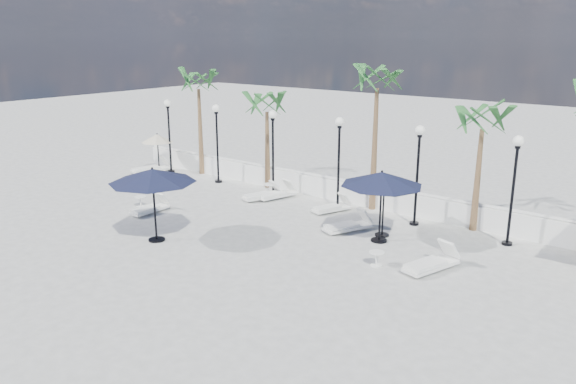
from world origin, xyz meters
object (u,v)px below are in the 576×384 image
Objects in this scene: lounger_4 at (263,194)px; lounger_7 at (432,263)px; parasol_navy_mid at (384,182)px; lounger_1 at (151,168)px; parasol_navy_left at (152,176)px; lounger_0 at (150,208)px; lounger_3 at (277,193)px; parasol_navy_right at (382,179)px; lounger_6 at (348,225)px; parasol_cream_small at (157,139)px; lounger_2 at (156,182)px; lounger_5 at (332,207)px.

lounger_4 is 9.58m from lounger_7.
lounger_4 is 6.76m from parasol_navy_mid.
lounger_1 is 14.53m from parasol_navy_mid.
parasol_navy_mid reaches higher than lounger_4.
lounger_0 is at bearing 144.87° from parasol_navy_left.
lounger_0 is 0.89× the size of lounger_3.
lounger_1 is 14.80m from parasol_navy_right.
lounger_6 is at bearing 4.54° from lounger_4.
parasol_navy_mid is (6.09, 5.34, -0.33)m from parasol_navy_left.
parasol_cream_small is at bearing 86.40° from lounger_1.
parasol_cream_small reaches higher than lounger_4.
lounger_3 is (2.76, 4.85, 0.02)m from lounger_0.
parasol_cream_small is at bearing -165.79° from lounger_3.
lounger_6 is 2.21m from parasol_navy_mid.
lounger_7 is (9.17, -2.74, 0.03)m from lounger_4.
lounger_4 is at bearing 167.55° from parasol_navy_right.
lounger_7 is at bearing -11.32° from parasol_cream_small.
lounger_0 is 7.52m from parasol_cream_small.
lounger_0 is 3.96m from parasol_navy_left.
lounger_2 is (-3.15, 2.88, -0.00)m from lounger_0.
lounger_2 is 12.12m from parasol_navy_mid.
lounger_1 reaches higher than lounger_5.
lounger_0 is at bearing -158.77° from parasol_navy_mid.
lounger_5 is 0.86× the size of parasol_cream_small.
lounger_4 is 3.46m from lounger_5.
lounger_1 reaches higher than lounger_4.
lounger_5 is at bearing 37.88° from lounger_0.
lounger_5 is (3.04, -0.17, -0.02)m from lounger_3.
parasol_cream_small is at bearing 139.76° from parasol_navy_left.
lounger_2 is 0.58× the size of parasol_navy_left.
lounger_3 is 1.09× the size of lounger_5.
lounger_0 is 0.92× the size of lounger_4.
parasol_navy_mid is (8.82, 3.42, 1.81)m from lounger_0.
lounger_6 is at bearing -20.67° from lounger_5.
lounger_1 is at bearing 173.34° from parasol_navy_right.
parasol_navy_right is (14.56, -1.70, 2.01)m from lounger_1.
lounger_0 is at bearing -17.54° from lounger_2.
parasol_navy_mid is at bearing 10.10° from lounger_4.
parasol_navy_mid reaches higher than lounger_7.
lounger_7 is at bearing 21.69° from parasol_navy_left.
parasol_navy_left is at bearing -141.14° from lounger_7.
lounger_0 is at bearing -162.37° from parasol_navy_right.
lounger_4 is at bearing 60.39° from lounger_0.
lounger_3 is 0.99× the size of lounger_6.
lounger_1 is at bearing -172.71° from lounger_7.
lounger_4 is at bearing 12.66° from lounger_1.
parasol_cream_small reaches higher than lounger_2.
lounger_7 is (14.69, -1.30, 0.04)m from lounger_2.
parasol_navy_mid is (6.46, -0.90, 1.80)m from lounger_4.
lounger_7 is 0.82× the size of parasol_navy_mid.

